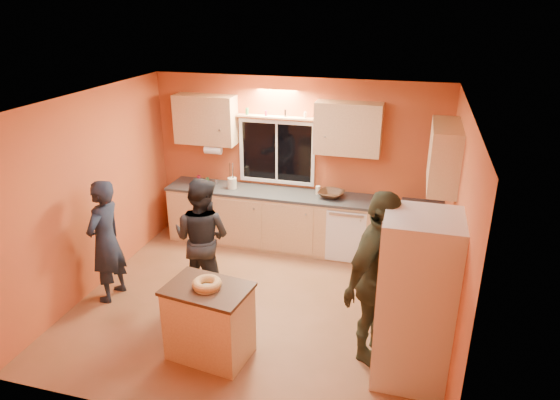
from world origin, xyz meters
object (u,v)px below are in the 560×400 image
(refrigerator, at_px, (415,300))
(island, at_px, (209,321))
(person_center, at_px, (202,238))
(person_left, at_px, (106,241))
(person_right, at_px, (377,279))

(refrigerator, distance_m, island, 2.16)
(island, xyz_separation_m, person_center, (-0.56, 1.14, 0.38))
(person_left, bearing_deg, person_center, 112.50)
(refrigerator, distance_m, person_right, 0.44)
(island, bearing_deg, person_left, 164.54)
(person_left, relative_size, person_center, 1.00)
(person_left, height_order, person_right, person_right)
(person_left, bearing_deg, refrigerator, 85.44)
(island, relative_size, person_center, 0.59)
(person_left, xyz_separation_m, person_center, (1.14, 0.41, -0.00))
(person_right, bearing_deg, person_center, 97.68)
(refrigerator, bearing_deg, person_right, 152.85)
(refrigerator, bearing_deg, island, -173.32)
(island, xyz_separation_m, person_right, (1.70, 0.45, 0.53))
(refrigerator, distance_m, person_center, 2.80)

